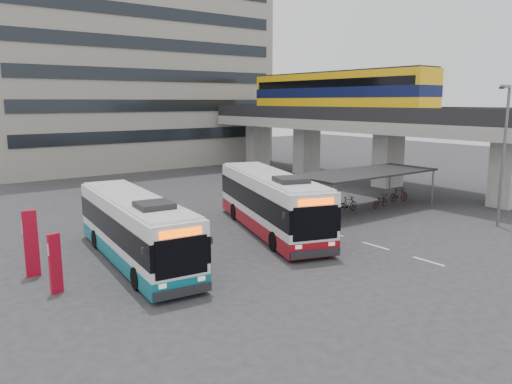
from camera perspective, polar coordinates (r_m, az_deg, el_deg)
ground at (r=25.75m, az=4.77°, el=-5.59°), size 120.00×120.00×0.00m
viaduct at (r=46.11m, az=9.95°, el=9.18°), size 8.00×32.00×9.68m
bike_shelter at (r=33.36m, az=12.33°, el=0.76°), size 10.00×4.00×2.54m
office_block at (r=59.20m, az=-14.78°, el=15.31°), size 30.00×15.00×25.00m
road_markings at (r=25.49m, az=13.53°, el=-6.01°), size 0.15×7.60×0.01m
bus_main at (r=27.32m, az=1.71°, el=-1.22°), size 5.98×11.71×3.40m
bus_teal at (r=22.80m, az=-13.63°, el=-4.16°), size 3.38×10.83×3.15m
pedestrian at (r=25.97m, az=-8.87°, el=-3.57°), size 0.54×0.71×1.74m
lamp_post at (r=31.02m, az=26.45°, el=4.58°), size 1.39×0.34×7.93m
sign_totem_south at (r=20.05m, az=-21.97°, el=-7.49°), size 0.49×0.26×2.28m
sign_totem_mid at (r=22.23m, az=-24.31°, el=-5.30°), size 0.60×0.23×2.75m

